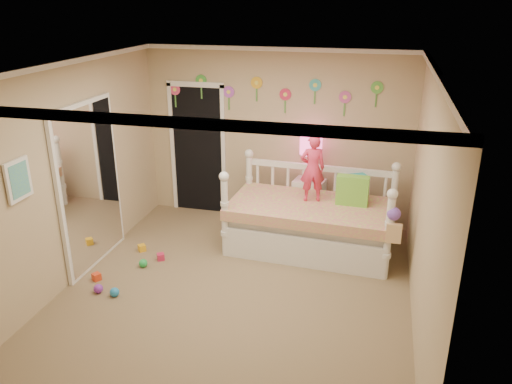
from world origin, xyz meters
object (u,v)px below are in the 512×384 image
(child, at_px, (313,168))
(table_lamp, at_px, (311,150))
(nightstand, at_px, (309,203))
(daybed, at_px, (311,208))

(child, height_order, table_lamp, child)
(child, relative_size, nightstand, 1.25)
(nightstand, height_order, table_lamp, table_lamp)
(child, relative_size, table_lamp, 1.29)
(child, bearing_deg, table_lamp, -95.39)
(child, xyz_separation_m, table_lamp, (-0.12, 0.61, 0.08))
(child, distance_m, nightstand, 0.98)
(child, height_order, nightstand, child)
(nightstand, bearing_deg, daybed, -70.26)
(nightstand, bearing_deg, table_lamp, 0.00)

